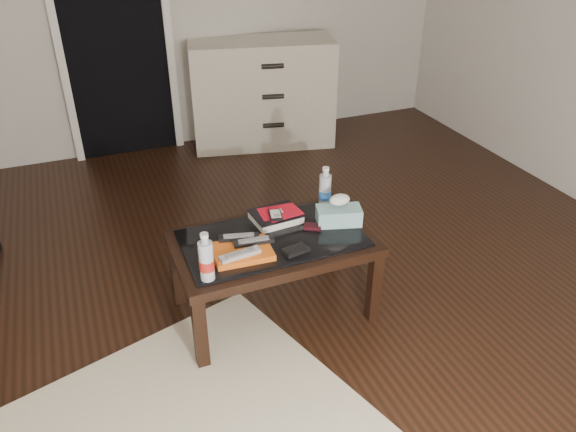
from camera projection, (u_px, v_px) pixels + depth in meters
name	position (u px, v px, depth m)	size (l,w,h in m)	color
ground	(275.00, 311.00, 3.04)	(5.00, 5.00, 0.00)	black
doorway	(113.00, 30.00, 4.36)	(0.90, 0.08, 2.07)	black
coffee_table	(273.00, 248.00, 2.86)	(1.00, 0.60, 0.46)	black
dresser	(262.00, 93.00, 4.83)	(1.28, 0.75, 0.90)	beige
magazines	(242.00, 252.00, 2.69)	(0.28, 0.21, 0.03)	orange
remote_silver	(240.00, 254.00, 2.62)	(0.20, 0.05, 0.02)	#A4A4A9
remote_black_front	(254.00, 241.00, 2.72)	(0.20, 0.05, 0.02)	black
remote_black_back	(239.00, 237.00, 2.75)	(0.20, 0.05, 0.02)	black
textbook	(276.00, 216.00, 2.96)	(0.25, 0.20, 0.05)	black
dvd_mailers	(278.00, 212.00, 2.95)	(0.19, 0.14, 0.01)	red
ipod	(275.00, 215.00, 2.90)	(0.06, 0.10, 0.02)	black
flip_phone	(313.00, 227.00, 2.89)	(0.09, 0.05, 0.02)	black
wallet	(296.00, 250.00, 2.71)	(0.12, 0.07, 0.02)	black
water_bottle_left	(206.00, 256.00, 2.47)	(0.07, 0.07, 0.24)	#B6BCC1
water_bottle_right	(325.00, 187.00, 3.04)	(0.07, 0.07, 0.24)	#B6BDC1
tissue_box	(339.00, 216.00, 2.92)	(0.23, 0.12, 0.09)	teal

